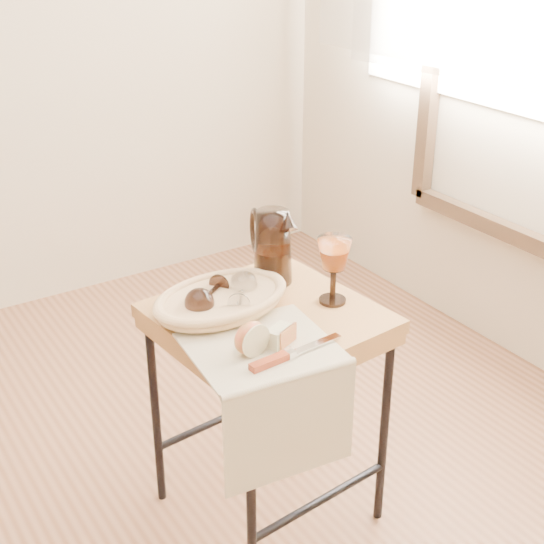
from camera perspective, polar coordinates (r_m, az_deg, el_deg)
side_table at (r=2.11m, az=-0.30°, el=-10.56°), size 0.54×0.54×0.64m
tea_towel at (r=1.78m, az=-0.82°, el=-5.57°), size 0.35×0.33×0.01m
bread_basket at (r=1.93m, az=-3.76°, el=-2.26°), size 0.35×0.26×0.05m
goblet_lying_a at (r=1.92m, az=-4.74°, el=-1.68°), size 0.14×0.13×0.07m
goblet_lying_b at (r=1.93m, az=-2.26°, el=-1.53°), size 0.13×0.14×0.07m
pitcher at (r=2.04m, az=0.06°, el=1.87°), size 0.22×0.26×0.24m
wine_goblet at (r=1.95m, az=4.57°, el=0.14°), size 0.11×0.11×0.18m
apple_half at (r=1.74m, az=-1.66°, el=-4.85°), size 0.09×0.06×0.08m
apple_wedge at (r=1.78m, az=0.52°, el=-4.73°), size 0.07×0.06×0.04m
table_knife at (r=1.74m, az=1.55°, el=-5.90°), size 0.25×0.04×0.02m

